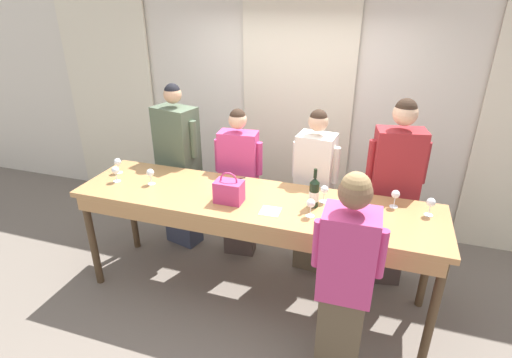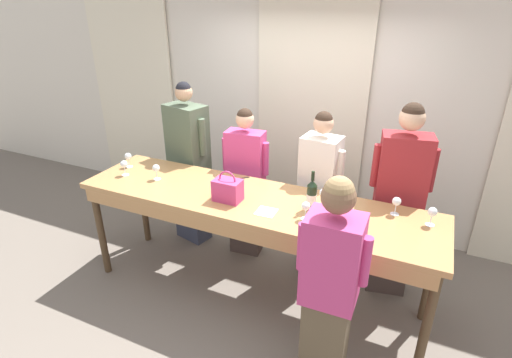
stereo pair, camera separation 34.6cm
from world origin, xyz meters
The scene contains 22 objects.
ground_plane centered at (0.00, 0.00, 0.00)m, with size 18.00×18.00×0.00m, color #70665B.
wall_back centered at (0.00, 1.64, 1.40)m, with size 12.00×0.06×2.80m.
curtain_panel_left centered at (-2.56, 1.58, 1.34)m, with size 1.28×0.03×2.69m.
curtain_panel_center centered at (0.00, 1.58, 1.34)m, with size 1.28×0.03×2.69m.
tasting_bar centered at (0.00, -0.03, 0.94)m, with size 3.20×0.81×1.04m.
wine_bottle centered at (0.52, 0.03, 1.16)m, with size 0.08×0.08×0.34m.
handbag centered at (-0.17, -0.12, 1.14)m, with size 0.24×0.16×0.27m.
wine_glass_front_left centered at (-1.44, 0.10, 1.15)m, with size 0.07×0.07×0.15m.
wine_glass_front_mid centered at (1.16, 0.23, 1.15)m, with size 0.07×0.07×0.15m.
wine_glass_front_right centered at (0.53, -0.15, 1.15)m, with size 0.07×0.07×0.15m.
wine_glass_center_left centered at (0.59, 0.13, 1.15)m, with size 0.07×0.07×0.15m.
wine_glass_center_mid centered at (1.43, 0.17, 1.15)m, with size 0.07×0.07×0.15m.
wine_glass_center_right centered at (0.74, -0.26, 1.15)m, with size 0.07×0.07×0.15m.
wine_glass_back_left centered at (-0.99, -0.02, 1.15)m, with size 0.07×0.07×0.15m.
wine_glass_back_mid centered at (-1.33, -0.07, 1.15)m, with size 0.07×0.07×0.15m.
napkin centered at (0.21, -0.17, 1.04)m, with size 0.17×0.17×0.00m.
pen centered at (-0.26, 0.33, 1.04)m, with size 0.12×0.10×0.01m.
guest_olive_jacket centered at (-1.06, 0.61, 0.93)m, with size 0.54×0.37×1.84m.
guest_pink_top centered at (-0.36, 0.61, 0.85)m, with size 0.50×0.24×1.64m.
guest_cream_sweater centered at (0.42, 0.61, 0.87)m, with size 0.46×0.30×1.70m.
guest_striped_shirt centered at (1.15, 0.61, 0.96)m, with size 0.53×0.32×1.86m.
host_pouring centered at (0.88, -0.68, 0.87)m, with size 0.47×0.29×1.69m.
Camera 2 is at (1.30, -2.77, 2.65)m, focal length 28.00 mm.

